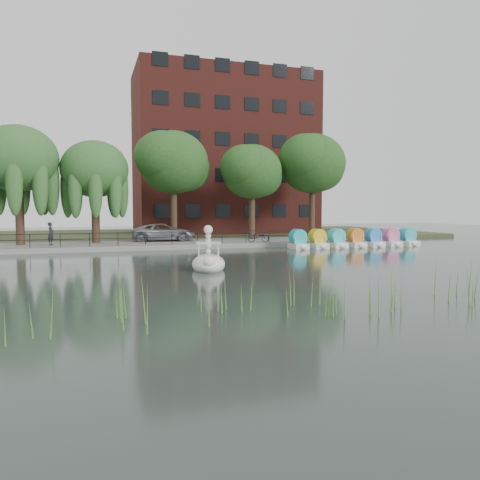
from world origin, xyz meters
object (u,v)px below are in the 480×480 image
minivan (163,231)px  swan_boat (209,260)px  pedestrian (51,232)px  bicycle (258,236)px

minivan → swan_boat: size_ratio=2.02×
pedestrian → swan_boat: (8.59, -14.13, -0.89)m
pedestrian → swan_boat: 16.56m
bicycle → swan_boat: (-7.25, -12.24, -0.40)m
pedestrian → swan_boat: pedestrian is taller
minivan → swan_boat: 16.11m
pedestrian → minivan: bearing=-61.9°
minivan → pedestrian: 8.92m
minivan → pedestrian: bearing=107.7°
bicycle → pedestrian: pedestrian is taller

